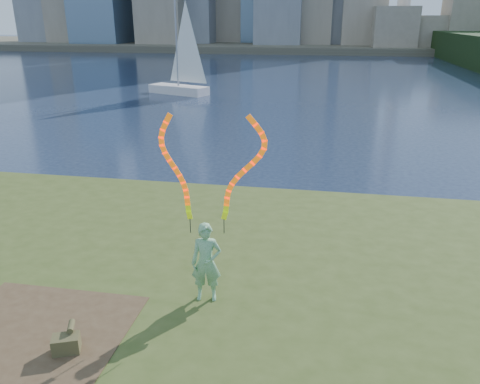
# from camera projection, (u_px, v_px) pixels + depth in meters

# --- Properties ---
(ground) EXTENTS (320.00, 320.00, 0.00)m
(ground) POSITION_uv_depth(u_px,v_px,m) (201.00, 290.00, 11.07)
(ground) COLOR #18253E
(ground) RESTS_ON ground
(grassy_knoll) EXTENTS (20.00, 18.00, 0.80)m
(grassy_knoll) POSITION_uv_depth(u_px,v_px,m) (170.00, 340.00, 8.83)
(grassy_knoll) COLOR #3C4C1B
(grassy_knoll) RESTS_ON ground
(dirt_patch) EXTENTS (3.20, 3.00, 0.02)m
(dirt_patch) POSITION_uv_depth(u_px,v_px,m) (32.00, 336.00, 8.20)
(dirt_patch) COLOR #47331E
(dirt_patch) RESTS_ON grassy_knoll
(far_shore) EXTENTS (320.00, 40.00, 1.20)m
(far_shore) POSITION_uv_depth(u_px,v_px,m) (315.00, 45.00, 98.46)
(far_shore) COLOR #4E4939
(far_shore) RESTS_ON ground
(woman_with_ribbons) EXTENTS (2.03, 0.50, 4.00)m
(woman_with_ribbons) POSITION_uv_depth(u_px,v_px,m) (206.00, 233.00, 8.85)
(woman_with_ribbons) COLOR #12771F
(woman_with_ribbons) RESTS_ON grassy_knoll
(canvas_bag) EXTENTS (0.51, 0.58, 0.42)m
(canvas_bag) POSITION_uv_depth(u_px,v_px,m) (67.00, 343.00, 7.77)
(canvas_bag) COLOR #484323
(canvas_bag) RESTS_ON grassy_knoll
(sailboat) EXTENTS (5.52, 3.55, 8.49)m
(sailboat) POSITION_uv_depth(u_px,v_px,m) (181.00, 76.00, 38.96)
(sailboat) COLOR silver
(sailboat) RESTS_ON ground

